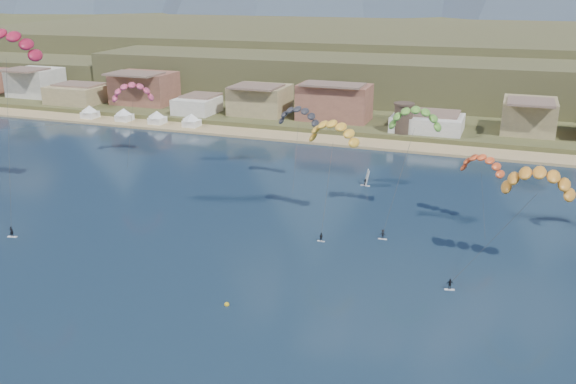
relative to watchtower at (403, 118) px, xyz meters
The scene contains 16 objects.
ground 114.29m from the watchtower, 92.51° to the right, with size 2400.00×2400.00×0.00m, color #0D1D30.
beach 11.25m from the watchtower, 122.01° to the right, with size 2200.00×12.00×0.90m.
land 446.07m from the watchtower, 90.64° to the left, with size 2200.00×900.00×4.00m.
foothills 119.77m from the watchtower, 81.65° to the left, with size 940.00×210.00×18.00m.
town 45.73m from the watchtower, 169.92° to the left, with size 400.00×24.00×12.00m.
watchtower is the anchor object (origin of this frame).
beach_tents 81.69m from the watchtower, behind, with size 43.40×6.40×5.00m.
kitesurfer_red 104.41m from the watchtower, 128.63° to the right, with size 18.73×20.99×37.61m.
kitesurfer_yellow 68.51m from the watchtower, 91.28° to the right, with size 10.73×13.35×21.06m.
kitesurfer_orange 85.49m from the watchtower, 66.93° to the right, with size 17.08×13.47×20.91m.
kitesurfer_green 65.02m from the watchtower, 78.92° to the right, with size 10.21×13.50×23.35m.
distant_kite_pink 74.54m from the watchtower, 144.07° to the right, with size 11.11×8.98×21.18m.
distant_kite_dark 51.03m from the watchtower, 107.36° to the right, with size 9.55×5.87×19.10m.
distant_kite_orange 64.71m from the watchtower, 67.67° to the right, with size 9.12×7.01×15.36m.
windsurfer 44.90m from the watchtower, 90.21° to the right, with size 2.14×2.35×3.68m.
buoy 104.15m from the watchtower, 93.47° to the right, with size 0.70×0.70×0.70m.
Camera 1 is at (33.29, -60.23, 43.51)m, focal length 39.03 mm.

